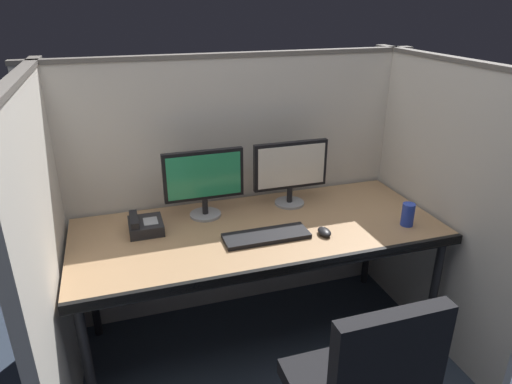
# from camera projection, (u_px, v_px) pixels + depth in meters

# --- Properties ---
(ground_plane) EXTENTS (8.00, 8.00, 0.00)m
(ground_plane) POSITION_uv_depth(u_px,v_px,m) (276.00, 377.00, 2.41)
(ground_plane) COLOR #2D3847
(cubicle_partition_rear) EXTENTS (2.21, 0.06, 1.57)m
(cubicle_partition_rear) POSITION_uv_depth(u_px,v_px,m) (236.00, 187.00, 2.75)
(cubicle_partition_rear) COLOR beige
(cubicle_partition_rear) RESTS_ON ground
(cubicle_partition_left) EXTENTS (0.06, 1.41, 1.57)m
(cubicle_partition_left) POSITION_uv_depth(u_px,v_px,m) (50.00, 259.00, 2.00)
(cubicle_partition_left) COLOR beige
(cubicle_partition_left) RESTS_ON ground
(cubicle_partition_right) EXTENTS (0.06, 1.41, 1.57)m
(cubicle_partition_right) POSITION_uv_depth(u_px,v_px,m) (433.00, 202.00, 2.55)
(cubicle_partition_right) COLOR beige
(cubicle_partition_right) RESTS_ON ground
(desk) EXTENTS (1.90, 0.80, 0.74)m
(desk) POSITION_uv_depth(u_px,v_px,m) (260.00, 237.00, 2.39)
(desk) COLOR #997551
(desk) RESTS_ON ground
(monitor_left) EXTENTS (0.43, 0.17, 0.37)m
(monitor_left) POSITION_uv_depth(u_px,v_px,m) (204.00, 179.00, 2.42)
(monitor_left) COLOR gray
(monitor_left) RESTS_ON desk
(monitor_right) EXTENTS (0.43, 0.17, 0.37)m
(monitor_right) POSITION_uv_depth(u_px,v_px,m) (291.00, 169.00, 2.57)
(monitor_right) COLOR gray
(monitor_right) RESTS_ON desk
(keyboard_main) EXTENTS (0.43, 0.15, 0.02)m
(keyboard_main) POSITION_uv_depth(u_px,v_px,m) (266.00, 236.00, 2.27)
(keyboard_main) COLOR black
(keyboard_main) RESTS_ON desk
(computer_mouse) EXTENTS (0.06, 0.10, 0.04)m
(computer_mouse) POSITION_uv_depth(u_px,v_px,m) (324.00, 232.00, 2.30)
(computer_mouse) COLOR black
(computer_mouse) RESTS_ON desk
(soda_can) EXTENTS (0.07, 0.07, 0.12)m
(soda_can) POSITION_uv_depth(u_px,v_px,m) (408.00, 215.00, 2.38)
(soda_can) COLOR #263FB2
(soda_can) RESTS_ON desk
(desk_phone) EXTENTS (0.17, 0.19, 0.09)m
(desk_phone) POSITION_uv_depth(u_px,v_px,m) (145.00, 225.00, 2.33)
(desk_phone) COLOR black
(desk_phone) RESTS_ON desk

